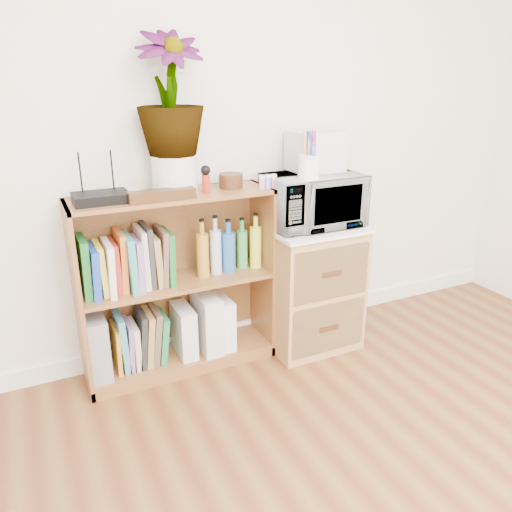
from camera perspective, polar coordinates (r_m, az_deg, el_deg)
skirting_board at (r=3.02m, az=-2.93°, el=-8.54°), size 4.00×0.02×0.10m
bookshelf at (r=2.61m, az=-8.99°, el=-3.21°), size 1.00×0.30×0.95m
wicker_unit at (r=2.88m, az=6.01°, el=-3.46°), size 0.50×0.45×0.70m
microwave at (r=2.71m, az=6.51°, el=6.36°), size 0.50×0.34×0.28m
pen_cup at (r=2.56m, az=6.06°, el=10.12°), size 0.11×0.11×0.12m
small_appliance at (r=2.78m, az=6.80°, el=11.84°), size 0.27×0.22×0.21m
router at (r=2.37m, az=-17.30°, el=6.38°), size 0.24×0.17×0.04m
white_bowl at (r=2.39m, az=-13.75°, el=6.65°), size 0.13×0.13×0.03m
plant_pot at (r=2.47m, az=-9.28°, el=9.21°), size 0.22×0.22×0.18m
potted_plant at (r=2.43m, az=-9.80°, el=17.82°), size 0.31×0.31×0.56m
trinket_box at (r=2.34m, az=-10.72°, el=6.86°), size 0.31×0.08×0.05m
kokeshi_doll at (r=2.46m, az=-5.74°, el=8.22°), size 0.04×0.04×0.09m
wooden_bowl at (r=2.57m, az=-2.90°, el=8.59°), size 0.12×0.12×0.07m
paint_jars at (r=2.55m, az=1.34°, el=8.26°), size 0.10×0.04×0.05m
file_box at (r=2.65m, az=-17.77°, el=-9.55°), size 0.10×0.26×0.32m
magazine_holder_left at (r=2.72m, az=-8.25°, el=-8.41°), size 0.09×0.22×0.27m
magazine_holder_mid at (r=2.75m, az=-5.66°, el=-7.42°), size 0.10×0.26×0.32m
magazine_holder_right at (r=2.78m, az=-4.04°, el=-7.45°), size 0.09×0.23×0.29m
cookbooks at (r=2.50m, az=-14.48°, el=-0.74°), size 0.44×0.20×0.31m
liquor_bottles at (r=2.65m, az=-2.33°, el=1.36°), size 0.45×0.07×0.30m
lower_books at (r=2.69m, az=-13.17°, el=-9.26°), size 0.28×0.19×0.30m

